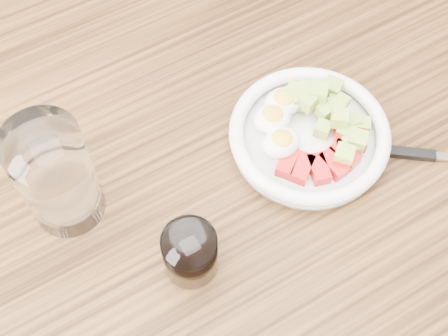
% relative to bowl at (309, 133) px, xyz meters
% --- Properties ---
extents(ground, '(4.00, 4.00, 0.00)m').
position_rel_bowl_xyz_m(ground, '(-0.11, -0.01, -0.79)').
color(ground, brown).
rests_on(ground, ground).
extents(dining_table, '(1.50, 0.90, 0.77)m').
position_rel_bowl_xyz_m(dining_table, '(-0.11, -0.01, -0.12)').
color(dining_table, brown).
rests_on(dining_table, ground).
extents(bowl, '(0.21, 0.21, 0.05)m').
position_rel_bowl_xyz_m(bowl, '(0.00, 0.00, 0.00)').
color(bowl, white).
rests_on(bowl, dining_table).
extents(fork, '(0.18, 0.14, 0.01)m').
position_rel_bowl_xyz_m(fork, '(0.11, -0.09, -0.01)').
color(fork, black).
rests_on(fork, dining_table).
extents(water_glass, '(0.09, 0.09, 0.16)m').
position_rel_bowl_xyz_m(water_glass, '(-0.31, 0.07, 0.06)').
color(water_glass, white).
rests_on(water_glass, dining_table).
extents(coffee_glass, '(0.06, 0.06, 0.07)m').
position_rel_bowl_xyz_m(coffee_glass, '(-0.21, -0.07, 0.02)').
color(coffee_glass, white).
rests_on(coffee_glass, dining_table).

